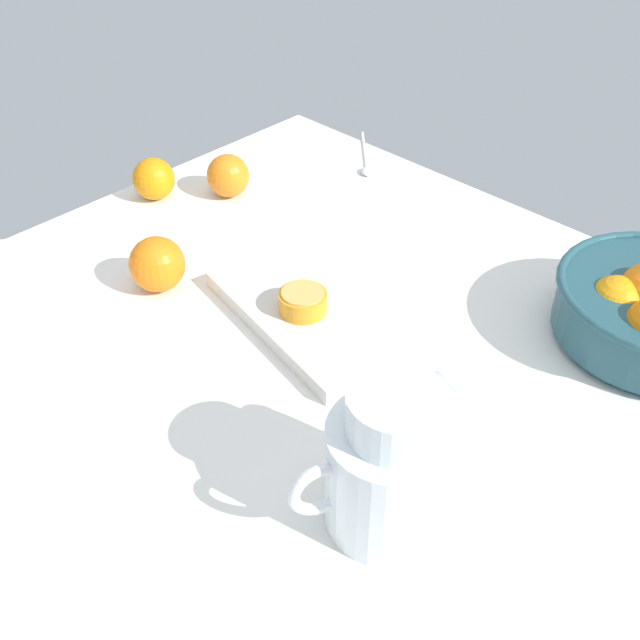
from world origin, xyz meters
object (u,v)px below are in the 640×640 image
loose_orange_1 (157,264)px  spoon (365,160)px  juice_glass (6,298)px  cutting_board (312,312)px  loose_orange_3 (228,176)px  orange_half_0 (303,301)px  juice_pitcher (391,473)px  loose_orange_2 (154,179)px

loose_orange_1 → spoon: loose_orange_1 is taller
juice_glass → cutting_board: size_ratio=0.38×
cutting_board → juice_glass: bearing=-133.1°
loose_orange_3 → orange_half_0: bearing=-25.2°
orange_half_0 → spoon: bearing=121.4°
loose_orange_1 → juice_pitcher: bearing=-8.9°
loose_orange_1 → juice_glass: bearing=-109.2°
juice_pitcher → loose_orange_3: juice_pitcher is taller
spoon → juice_pitcher: bearing=-46.9°
juice_glass → loose_orange_2: juice_glass is taller
juice_pitcher → spoon: juice_pitcher is taller
juice_pitcher → spoon: bearing=133.1°
loose_orange_1 → spoon: bearing=95.1°
juice_glass → loose_orange_2: bearing=113.2°
juice_pitcher → loose_orange_1: juice_pitcher is taller
juice_pitcher → loose_orange_1: (-48.96, 7.65, -2.58)cm
cutting_board → loose_orange_3: size_ratio=4.11×
juice_glass → spoon: juice_glass is taller
cutting_board → loose_orange_2: bearing=173.3°
juice_glass → loose_orange_3: (-6.42, 43.38, -1.37)cm
loose_orange_1 → loose_orange_3: 27.52cm
orange_half_0 → spoon: 48.16cm
juice_pitcher → juice_glass: 56.82cm
loose_orange_1 → spoon: size_ratio=0.57×
loose_orange_1 → loose_orange_2: (-21.27, 14.97, -0.46)cm
loose_orange_1 → loose_orange_3: size_ratio=1.10×
loose_orange_1 → orange_half_0: bearing=22.0°
loose_orange_1 → loose_orange_3: loose_orange_1 is taller
juice_pitcher → loose_orange_2: (-70.23, 22.62, -3.04)cm
orange_half_0 → spoon: (-25.02, 41.01, -3.40)cm
orange_half_0 → loose_orange_2: 42.41cm
loose_orange_3 → cutting_board: bearing=-22.7°
juice_glass → orange_half_0: bearing=45.2°
loose_orange_2 → spoon: loose_orange_2 is taller
juice_glass → loose_orange_1: bearing=70.8°
loose_orange_2 → loose_orange_3: loose_orange_3 is taller
juice_pitcher → loose_orange_1: 49.62cm
juice_pitcher → orange_half_0: (-28.34, 15.99, -2.72)cm
loose_orange_2 → spoon: 38.42cm
juice_glass → orange_half_0: size_ratio=1.74×
cutting_board → loose_orange_1: size_ratio=3.73×
orange_half_0 → loose_orange_1: size_ratio=0.81×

